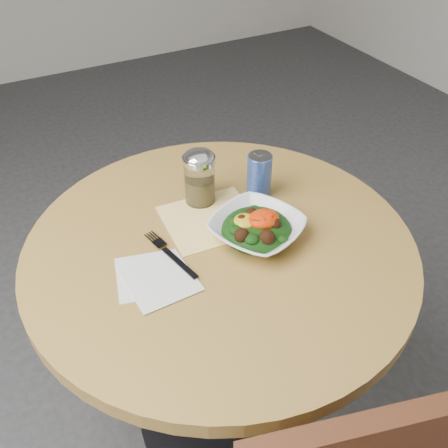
# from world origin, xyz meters

# --- Properties ---
(ground) EXTENTS (6.00, 6.00, 0.00)m
(ground) POSITION_xyz_m (0.00, 0.00, 0.00)
(ground) COLOR #2B2B2E
(ground) RESTS_ON ground
(table) EXTENTS (0.90, 0.90, 0.75)m
(table) POSITION_xyz_m (0.00, 0.00, 0.55)
(table) COLOR black
(table) RESTS_ON ground
(cloth_napkin) EXTENTS (0.23, 0.21, 0.00)m
(cloth_napkin) POSITION_xyz_m (0.02, 0.08, 0.75)
(cloth_napkin) COLOR #F3A90C
(cloth_napkin) RESTS_ON table
(paper_napkins) EXTENTS (0.17, 0.18, 0.00)m
(paper_napkins) POSITION_xyz_m (-0.18, -0.04, 0.75)
(paper_napkins) COLOR silver
(paper_napkins) RESTS_ON table
(salad_bowl) EXTENTS (0.27, 0.27, 0.08)m
(salad_bowl) POSITION_xyz_m (0.08, -0.03, 0.78)
(salad_bowl) COLOR white
(salad_bowl) RESTS_ON table
(fork) EXTENTS (0.05, 0.19, 0.00)m
(fork) POSITION_xyz_m (-0.12, 0.01, 0.76)
(fork) COLOR black
(fork) RESTS_ON table
(spice_shaker) EXTENTS (0.08, 0.08, 0.14)m
(spice_shaker) POSITION_xyz_m (0.03, 0.16, 0.82)
(spice_shaker) COLOR silver
(spice_shaker) RESTS_ON table
(beverage_can) EXTENTS (0.06, 0.06, 0.12)m
(beverage_can) POSITION_xyz_m (0.17, 0.12, 0.81)
(beverage_can) COLOR navy
(beverage_can) RESTS_ON table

